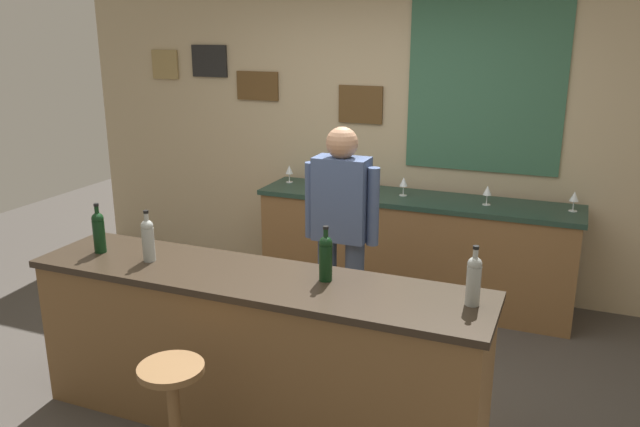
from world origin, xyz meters
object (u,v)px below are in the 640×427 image
Objects in this scene: wine_glass_c at (487,191)px; wine_bottle_c at (326,256)px; wine_bottle_b at (148,239)px; wine_bottle_a at (99,231)px; wine_bottle_d at (474,279)px; bar_stool at (174,406)px; wine_glass_d at (574,197)px; bartender at (341,228)px; wine_glass_a at (289,170)px; wine_glass_b at (404,183)px.

wine_bottle_c is at bearing -106.32° from wine_glass_c.
wine_bottle_a is at bearing 178.30° from wine_bottle_b.
wine_bottle_b is 1.85m from wine_bottle_d.
bar_stool is 2.22× the size of wine_bottle_b.
wine_bottle_a is 3.38m from wine_glass_d.
bartender is 1.36m from wine_glass_c.
wine_bottle_d is 1.97× the size of wine_glass_d.
wine_bottle_d is at bearing -46.62° from wine_glass_a.
wine_bottle_a reaches higher than wine_glass_b.
wine_glass_d is (2.26, 2.13, -0.05)m from wine_bottle_b.
bartender is 10.45× the size of wine_glass_b.
wine_glass_a is (-0.67, 2.78, 0.55)m from bar_stool.
wine_bottle_a is 1.00× the size of wine_bottle_d.
wine_bottle_a and wine_bottle_b have the same top height.
wine_bottle_a is at bearing -122.45° from wine_glass_b.
bar_stool is 3.28m from wine_glass_d.
wine_bottle_d is at bearing -101.59° from wine_glass_d.
wine_glass_a is at bearing 83.06° from wine_bottle_a.
wine_glass_b is (0.12, 1.13, 0.07)m from bartender.
wine_bottle_a is at bearing -134.26° from wine_glass_c.
wine_bottle_b reaches higher than wine_glass_d.
bar_stool is at bearing -121.79° from wine_glass_d.
wine_bottle_c and wine_bottle_d have the same top height.
wine_bottle_c reaches higher than wine_glass_b.
wine_bottle_c is at bearing -120.79° from wine_glass_d.
wine_bottle_a is 2.47m from wine_glass_b.
wine_bottle_b is at bearing -87.21° from wine_glass_a.
bar_stool is 2.22× the size of wine_bottle_c.
wine_glass_c is (1.74, -0.10, 0.00)m from wine_glass_a.
wine_glass_b is at bearing 81.67° from bar_stool.
wine_bottle_b is 1.97× the size of wine_glass_d.
bar_stool is 4.39× the size of wine_glass_a.
bar_stool is 2.22× the size of wine_bottle_a.
wine_glass_a and wine_glass_b have the same top height.
wine_bottle_d is at bearing 2.20° from wine_bottle_a.
bartender is 1.84m from wine_glass_d.
wine_glass_d is at bearing 43.23° from wine_bottle_b.
wine_glass_b and wine_glass_d have the same top height.
wine_bottle_b is at bearing -177.03° from wine_bottle_d.
wine_bottle_a is 1.00× the size of wine_bottle_b.
wine_bottle_d reaches higher than wine_glass_d.
wine_glass_c is (-0.21, 1.97, -0.05)m from wine_bottle_d.
wine_glass_c is at bearing -174.30° from wine_glass_d.
wine_glass_b is at bearing 113.96° from wine_bottle_d.
wine_bottle_d is (1.29, 0.71, 0.60)m from bar_stool.
wine_bottle_c is 1.97× the size of wine_glass_d.
wine_glass_d is at bearing 38.82° from wine_bottle_a.
wine_bottle_c is 1.97× the size of wine_glass_a.
wine_glass_c is at bearing 45.74° from wine_bottle_a.
wine_glass_a is at bearing 92.79° from wine_bottle_b.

